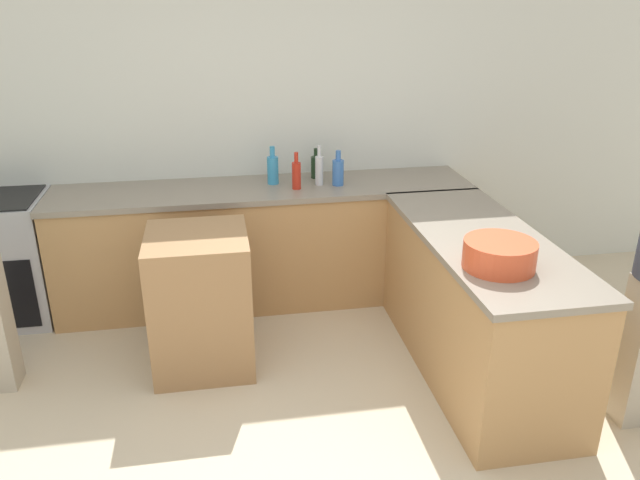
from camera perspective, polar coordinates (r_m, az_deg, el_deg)
The scene contains 10 objects.
wall_back at distance 4.79m, azimuth -5.77°, elevation 11.27°, with size 8.00×0.06×2.70m.
counter_back at distance 4.72m, azimuth -5.02°, elevation -0.30°, with size 3.05×0.65×0.90m.
counter_peninsula at distance 3.94m, azimuth 14.12°, elevation -5.72°, with size 0.69×1.79×0.90m.
island_table at distance 3.96m, azimuth -10.83°, elevation -5.45°, with size 0.61×0.62×0.88m.
mixing_bowl at distance 3.33m, azimuth 16.08°, elevation -1.28°, with size 0.37×0.37×0.15m.
water_bottle_blue at distance 4.56m, azimuth 1.66°, elevation 6.28°, with size 0.08×0.08×0.26m.
hot_sauce_bottle at distance 4.47m, azimuth -2.17°, elevation 6.01°, with size 0.06×0.06×0.27m.
wine_bottle_dark at distance 4.74m, azimuth -0.34°, elevation 6.76°, with size 0.08×0.08×0.23m.
vinegar_bottle_clear at distance 4.56m, azimuth -0.07°, elevation 6.49°, with size 0.06×0.06×0.29m.
dish_soap_bottle at distance 4.60m, azimuth -4.34°, elevation 6.49°, with size 0.08×0.08×0.28m.
Camera 1 is at (-0.34, -2.34, 2.25)m, focal length 35.00 mm.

